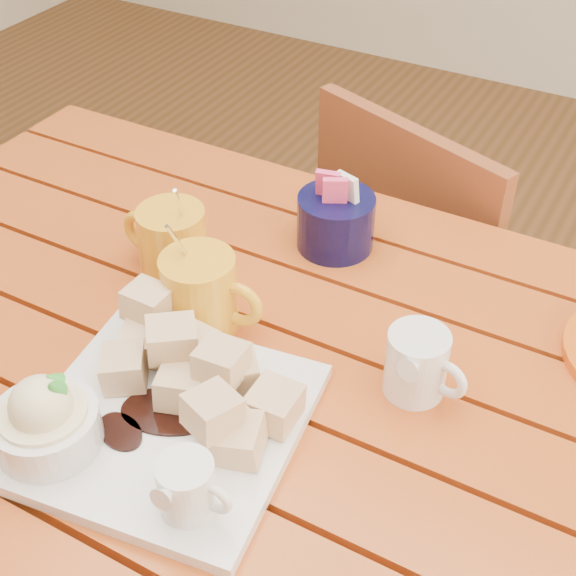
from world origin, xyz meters
The scene contains 7 objects.
table centered at (0.00, 0.00, 0.64)m, with size 1.20×0.79×0.75m.
dessert_plate centered at (-0.02, -0.15, 0.78)m, with size 0.31×0.31×0.11m.
coffee_mug_left centered at (-0.15, 0.09, 0.80)m, with size 0.12×0.09×0.15m.
coffee_mug_right centered at (-0.06, 0.02, 0.80)m, with size 0.13×0.09×0.15m.
cream_pitcher centered at (0.21, 0.04, 0.79)m, with size 0.10×0.08×0.08m.
sugar_caddy centered at (0.01, 0.25, 0.79)m, with size 0.11×0.11×0.11m.
chair_far centered at (0.05, 0.59, 0.46)m, with size 0.50×0.50×0.82m.
Camera 1 is at (0.39, -0.57, 1.41)m, focal length 50.00 mm.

